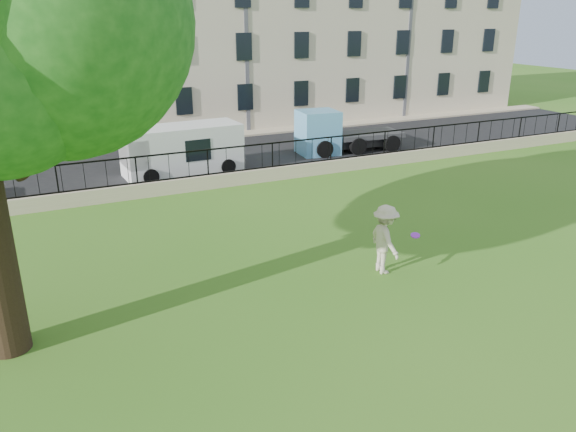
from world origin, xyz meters
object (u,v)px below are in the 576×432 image
man (385,239)px  blue_truck (348,130)px  white_van (182,150)px  frisbee (415,235)px

man → blue_truck: blue_truck is taller
man → white_van: 13.14m
man → frisbee: size_ratio=7.58×
white_van → blue_truck: (9.28, 0.60, 0.02)m
frisbee → blue_truck: size_ratio=0.05×
white_van → blue_truck: bearing=0.5°
man → white_van: bearing=15.6°
white_van → man: bearing=-82.6°
frisbee → white_van: 13.66m
white_van → blue_truck: size_ratio=0.98×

